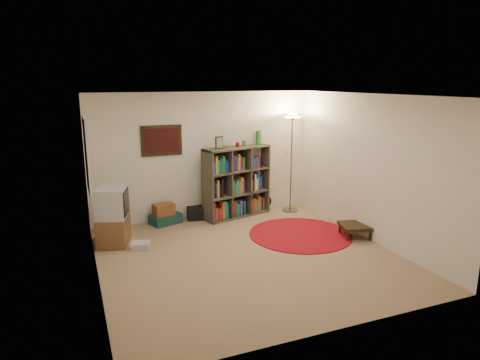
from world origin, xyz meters
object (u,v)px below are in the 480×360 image
at_px(floor_fan, 264,202).
at_px(side_table, 355,226).
at_px(tv_stand, 113,217).
at_px(bookshelf, 236,183).
at_px(floor_lamp, 292,131).
at_px(suitcase, 166,219).

height_order(floor_fan, side_table, floor_fan).
height_order(floor_fan, tv_stand, tv_stand).
distance_m(bookshelf, floor_lamp, 1.58).
bearing_deg(floor_fan, bookshelf, -160.49).
bearing_deg(side_table, floor_lamp, 100.15).
bearing_deg(suitcase, floor_lamp, -22.12).
height_order(tv_stand, suitcase, tv_stand).
bearing_deg(bookshelf, floor_fan, -4.63).
xyz_separation_m(bookshelf, side_table, (1.52, -1.91, -0.50)).
bearing_deg(tv_stand, floor_fan, 30.82).
bearing_deg(tv_stand, side_table, -0.66).
bearing_deg(tv_stand, floor_lamp, 25.33).
height_order(floor_lamp, side_table, floor_lamp).
distance_m(floor_fan, tv_stand, 3.27).
bearing_deg(suitcase, floor_fan, -16.53).
distance_m(bookshelf, side_table, 2.50).
relative_size(floor_fan, suitcase, 0.56).
xyz_separation_m(floor_fan, suitcase, (-2.13, -0.07, -0.09)).
xyz_separation_m(floor_lamp, tv_stand, (-3.67, -0.54, -1.23)).
height_order(bookshelf, side_table, bookshelf).
bearing_deg(side_table, bookshelf, 128.46).
bearing_deg(floor_fan, suitcase, -169.49).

